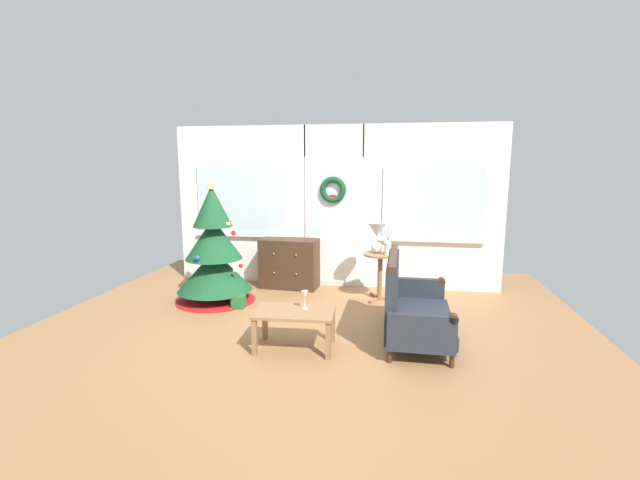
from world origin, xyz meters
TOP-DOWN VIEW (x-y plane):
  - ground_plane at (0.00, 0.00)m, footprint 6.76×6.76m
  - back_wall_with_door at (0.00, 2.08)m, footprint 5.20×0.19m
  - christmas_tree at (-1.55, 0.93)m, footprint 1.14×1.14m
  - dresser_cabinet at (-0.66, 1.79)m, footprint 0.92×0.49m
  - settee_sofa at (1.16, 0.00)m, footprint 0.73×1.47m
  - side_table at (0.78, 1.39)m, footprint 0.50×0.48m
  - table_lamp at (0.72, 1.43)m, footprint 0.28×0.28m
  - flower_vase at (0.88, 1.33)m, footprint 0.11×0.10m
  - coffee_table at (-0.04, -0.50)m, footprint 0.87×0.56m
  - wine_glass at (0.06, -0.41)m, footprint 0.08×0.08m
  - gift_box at (-1.10, 0.67)m, footprint 0.17×0.15m

SIDE VIEW (x-z plane):
  - ground_plane at x=0.00m, z-range 0.00..0.00m
  - gift_box at x=-1.10m, z-range 0.00..0.17m
  - coffee_table at x=-0.04m, z-range 0.15..0.57m
  - settee_sofa at x=1.16m, z-range -0.10..0.86m
  - dresser_cabinet at x=-0.66m, z-range 0.00..0.78m
  - side_table at x=0.78m, z-range 0.14..0.82m
  - wine_glass at x=0.06m, z-range 0.46..0.66m
  - christmas_tree at x=-1.55m, z-range -0.20..1.52m
  - flower_vase at x=0.88m, z-range 0.62..0.97m
  - table_lamp at x=0.72m, z-range 0.74..1.18m
  - back_wall_with_door at x=0.00m, z-range 0.01..2.56m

